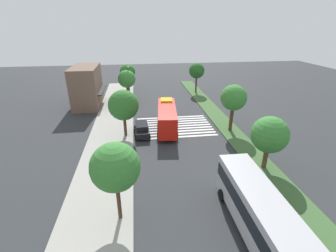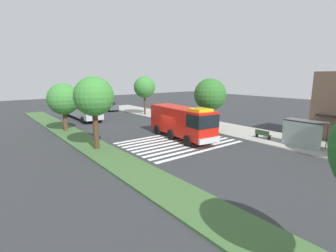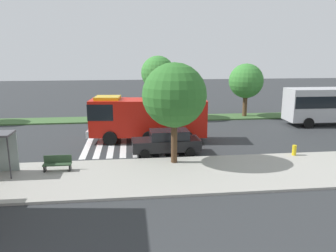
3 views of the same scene
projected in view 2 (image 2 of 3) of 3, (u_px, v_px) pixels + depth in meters
name	position (u px, v px, depth m)	size (l,w,h in m)	color
ground_plane	(167.00, 139.00, 26.89)	(120.00, 120.00, 0.00)	#2D3033
sidewalk	(221.00, 128.00, 32.32)	(60.00, 5.89, 0.14)	#9E9B93
median_strip	(100.00, 151.00, 22.30)	(60.00, 3.00, 0.14)	#3D6033
crosswalk	(178.00, 142.00, 25.37)	(7.65, 10.92, 0.01)	silver
fire_truck	(183.00, 121.00, 26.30)	(9.47, 3.46, 3.62)	red
parked_car_west	(110.00, 106.00, 48.62)	(4.86, 2.24, 1.72)	#474C51
parked_car_mid	(198.00, 125.00, 29.80)	(4.76, 2.14, 1.72)	black
transit_bus	(83.00, 106.00, 38.57)	(10.19, 2.98, 3.60)	#B2B2B7
bus_stop_shelter	(303.00, 128.00, 23.03)	(3.50, 1.40, 2.46)	#4C4C51
bench_near_shelter	(263.00, 134.00, 26.35)	(1.60, 0.50, 0.90)	#2D472D
sidewalk_tree_far_west	(144.00, 87.00, 41.99)	(3.61, 3.61, 6.47)	#47301E
sidewalk_tree_west	(210.00, 95.00, 30.59)	(3.95, 3.95, 6.25)	#47301E
median_tree_far_west	(63.00, 99.00, 29.41)	(3.69, 3.69, 5.68)	#513823
median_tree_west	(94.00, 97.00, 21.89)	(3.50, 3.50, 6.51)	#47301E
fire_hydrant	(166.00, 118.00, 37.46)	(0.28, 0.28, 0.70)	gold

